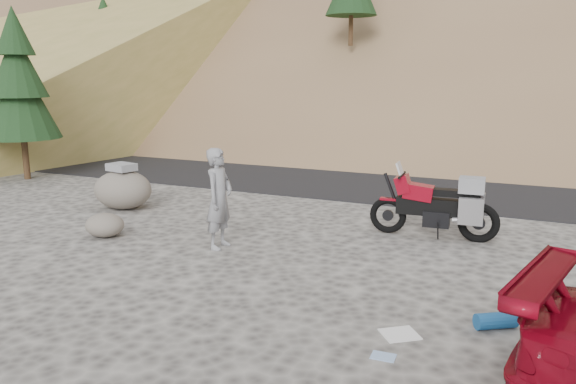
{
  "coord_description": "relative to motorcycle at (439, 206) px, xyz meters",
  "views": [
    {
      "loc": [
        3.13,
        -7.41,
        3.09
      ],
      "look_at": [
        -1.03,
        1.67,
        1.0
      ],
      "focal_mm": 35.0,
      "sensor_mm": 36.0,
      "label": 1
    }
  ],
  "objects": [
    {
      "name": "gear_blue_cloth",
      "position": [
        0.28,
        -5.01,
        -0.62
      ],
      "size": [
        0.28,
        0.21,
        0.01
      ],
      "primitive_type": "cube",
      "rotation": [
        0.0,
        0.0,
        0.06
      ],
      "color": "#8FB0DD",
      "rests_on": "ground"
    },
    {
      "name": "motorcycle",
      "position": [
        0.0,
        0.0,
        0.0
      ],
      "size": [
        2.46,
        0.8,
        1.46
      ],
      "rotation": [
        0.0,
        0.0,
        0.07
      ],
      "color": "black",
      "rests_on": "ground"
    },
    {
      "name": "gear_white_cloth",
      "position": [
        0.32,
        -4.39,
        -0.62
      ],
      "size": [
        0.57,
        0.56,
        0.01
      ],
      "primitive_type": "cube",
      "rotation": [
        0.0,
        0.0,
        0.66
      ],
      "color": "white",
      "rests_on": "ground"
    },
    {
      "name": "ground",
      "position": [
        -1.42,
        -3.28,
        -0.62
      ],
      "size": [
        140.0,
        140.0,
        0.0
      ],
      "primitive_type": "plane",
      "color": "#44413F",
      "rests_on": "ground"
    },
    {
      "name": "man",
      "position": [
        -3.51,
        -2.27,
        -0.62
      ],
      "size": [
        0.45,
        0.68,
        1.83
      ],
      "primitive_type": "imported",
      "rotation": [
        0.0,
        0.0,
        1.6
      ],
      "color": "gray",
      "rests_on": "ground"
    },
    {
      "name": "boulder",
      "position": [
        -7.17,
        -0.6,
        -0.15
      ],
      "size": [
        1.75,
        1.64,
        1.09
      ],
      "rotation": [
        0.0,
        0.0,
        -0.41
      ],
      "color": "#5D5950",
      "rests_on": "ground"
    },
    {
      "name": "road",
      "position": [
        -1.42,
        5.72,
        -0.62
      ],
      "size": [
        120.0,
        7.0,
        0.05
      ],
      "primitive_type": "cube",
      "color": "black",
      "rests_on": "ground"
    },
    {
      "name": "small_rock",
      "position": [
        -5.92,
        -2.6,
        -0.39
      ],
      "size": [
        0.98,
        0.94,
        0.46
      ],
      "rotation": [
        0.0,
        0.0,
        -0.41
      ],
      "color": "#5D5950",
      "rests_on": "ground"
    },
    {
      "name": "conifer_verge",
      "position": [
        -12.42,
        1.22,
        2.27
      ],
      "size": [
        2.2,
        2.2,
        5.04
      ],
      "color": "#3D2616",
      "rests_on": "ground"
    },
    {
      "name": "gear_blue_mat",
      "position": [
        1.36,
        -3.73,
        -0.52
      ],
      "size": [
        0.54,
        0.46,
        0.21
      ],
      "primitive_type": "cylinder",
      "rotation": [
        0.0,
        1.57,
        0.59
      ],
      "color": "#17518F",
      "rests_on": "ground"
    }
  ]
}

